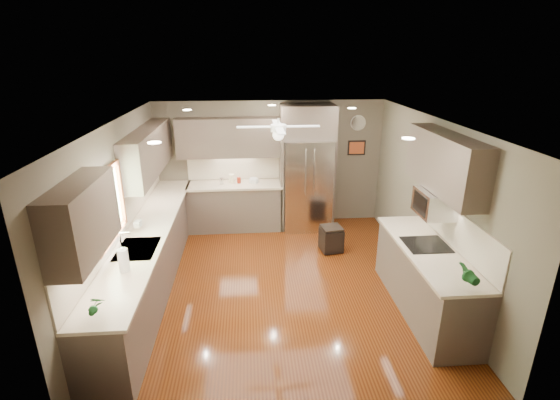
{
  "coord_description": "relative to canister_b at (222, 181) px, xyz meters",
  "views": [
    {
      "loc": [
        -0.43,
        -5.42,
        3.38
      ],
      "look_at": [
        0.05,
        0.6,
        1.16
      ],
      "focal_mm": 26.0,
      "sensor_mm": 36.0,
      "label": 1
    }
  ],
  "objects": [
    {
      "name": "recessed_lights",
      "position": [
        0.93,
        -1.79,
        1.48
      ],
      "size": [
        2.84,
        3.14,
        0.01
      ],
      "color": "white",
      "rests_on": "ceiling"
    },
    {
      "name": "wall_front",
      "position": [
        0.97,
        -4.69,
        0.24
      ],
      "size": [
        4.5,
        0.0,
        4.5
      ],
      "primitive_type": "plane",
      "rotation": [
        -1.57,
        0.0,
        0.0
      ],
      "color": "#605849",
      "rests_on": "ground"
    },
    {
      "name": "right_run",
      "position": [
        2.9,
        -2.98,
        -0.53
      ],
      "size": [
        0.7,
        2.2,
        1.45
      ],
      "color": "brown",
      "rests_on": "ground"
    },
    {
      "name": "refrigerator",
      "position": [
        1.67,
        -0.03,
        0.18
      ],
      "size": [
        1.06,
        0.75,
        2.45
      ],
      "color": "silver",
      "rests_on": "ground"
    },
    {
      "name": "ceiling_fan",
      "position": [
        0.97,
        -1.89,
        1.32
      ],
      "size": [
        1.18,
        1.18,
        0.32
      ],
      "color": "white",
      "rests_on": "ceiling"
    },
    {
      "name": "canister_b",
      "position": [
        0.0,
        0.0,
        0.0
      ],
      "size": [
        0.09,
        0.09,
        0.13
      ],
      "primitive_type": "cylinder",
      "rotation": [
        0.0,
        0.0,
        -0.08
      ],
      "color": "silver",
      "rests_on": "back_run"
    },
    {
      "name": "wall_right",
      "position": [
        3.22,
        -2.19,
        0.24
      ],
      "size": [
        0.0,
        5.0,
        5.0
      ],
      "primitive_type": "plane",
      "rotation": [
        1.57,
        0.0,
        -1.57
      ],
      "color": "#605849",
      "rests_on": "ground"
    },
    {
      "name": "paper_towel",
      "position": [
        -0.95,
        -3.27,
        0.07
      ],
      "size": [
        0.12,
        0.12,
        0.31
      ],
      "color": "white",
      "rests_on": "left_run"
    },
    {
      "name": "wall_clock",
      "position": [
        2.72,
        0.3,
        1.04
      ],
      "size": [
        0.3,
        0.03,
        0.3
      ],
      "color": "white",
      "rests_on": "wall_back"
    },
    {
      "name": "soap_bottle",
      "position": [
        -1.09,
        -2.05,
        0.03
      ],
      "size": [
        0.09,
        0.1,
        0.19
      ],
      "primitive_type": "imported",
      "rotation": [
        0.0,
        0.0,
        -0.1
      ],
      "color": "white",
      "rests_on": "left_run"
    },
    {
      "name": "floor",
      "position": [
        0.97,
        -2.19,
        -1.01
      ],
      "size": [
        5.0,
        5.0,
        0.0
      ],
      "primitive_type": "plane",
      "color": "#431A09",
      "rests_on": "ground"
    },
    {
      "name": "bowl",
      "position": [
        0.63,
        0.02,
        -0.05
      ],
      "size": [
        0.23,
        0.23,
        0.05
      ],
      "primitive_type": "imported",
      "rotation": [
        0.0,
        0.0,
        -0.19
      ],
      "color": "beige",
      "rests_on": "back_run"
    },
    {
      "name": "potted_plant_right",
      "position": [
        2.88,
        -3.93,
        0.1
      ],
      "size": [
        0.2,
        0.17,
        0.33
      ],
      "primitive_type": "imported",
      "rotation": [
        0.0,
        0.0,
        0.16
      ],
      "color": "#185420",
      "rests_on": "right_run"
    },
    {
      "name": "uppers",
      "position": [
        0.23,
        -1.48,
        0.86
      ],
      "size": [
        4.5,
        4.7,
        0.95
      ],
      "color": "brown",
      "rests_on": "wall_left"
    },
    {
      "name": "canister_c",
      "position": [
        0.19,
        0.06,
        0.02
      ],
      "size": [
        0.11,
        0.11,
        0.18
      ],
      "primitive_type": "cylinder",
      "rotation": [
        0.0,
        0.0,
        -0.03
      ],
      "color": "beige",
      "rests_on": "back_run"
    },
    {
      "name": "canister_d",
      "position": [
        0.34,
        0.04,
        -0.01
      ],
      "size": [
        0.1,
        0.1,
        0.11
      ],
      "primitive_type": "cylinder",
      "rotation": [
        0.0,
        0.0,
        -0.41
      ],
      "color": "maroon",
      "rests_on": "back_run"
    },
    {
      "name": "window",
      "position": [
        -1.25,
        -2.69,
        0.54
      ],
      "size": [
        0.05,
        1.12,
        0.92
      ],
      "color": "#BFF2B2",
      "rests_on": "wall_left"
    },
    {
      "name": "sink",
      "position": [
        -0.96,
        -2.69,
        -0.1
      ],
      "size": [
        0.5,
        0.7,
        0.32
      ],
      "color": "silver",
      "rests_on": "left_run"
    },
    {
      "name": "left_run",
      "position": [
        -0.98,
        -2.04,
        -0.53
      ],
      "size": [
        0.65,
        4.7,
        1.45
      ],
      "color": "brown",
      "rests_on": "ground"
    },
    {
      "name": "potted_plant_left",
      "position": [
        -0.99,
        -4.16,
        0.07
      ],
      "size": [
        0.15,
        0.11,
        0.27
      ],
      "primitive_type": "imported",
      "rotation": [
        0.0,
        0.0,
        0.06
      ],
      "color": "#185420",
      "rests_on": "left_run"
    },
    {
      "name": "wall_back",
      "position": [
        0.97,
        0.31,
        0.24
      ],
      "size": [
        4.5,
        0.0,
        4.5
      ],
      "primitive_type": "plane",
      "rotation": [
        1.57,
        0.0,
        0.0
      ],
      "color": "#605849",
      "rests_on": "ground"
    },
    {
      "name": "back_run",
      "position": [
        0.25,
        0.02,
        -0.53
      ],
      "size": [
        1.85,
        0.65,
        1.45
      ],
      "color": "brown",
      "rests_on": "ground"
    },
    {
      "name": "framed_print",
      "position": [
        2.72,
        0.29,
        0.54
      ],
      "size": [
        0.36,
        0.03,
        0.3
      ],
      "color": "black",
      "rests_on": "wall_back"
    },
    {
      "name": "wall_left",
      "position": [
        -1.28,
        -2.19,
        0.24
      ],
      "size": [
        0.0,
        5.0,
        5.0
      ],
      "primitive_type": "plane",
      "rotation": [
        1.57,
        0.0,
        1.57
      ],
      "color": "#605849",
      "rests_on": "ground"
    },
    {
      "name": "stool",
      "position": [
        1.97,
        -1.16,
        -0.77
      ],
      "size": [
        0.41,
        0.41,
        0.45
      ],
      "color": "black",
      "rests_on": "ground"
    },
    {
      "name": "microwave",
      "position": [
        3.0,
        -2.74,
        0.47
      ],
      "size": [
        0.43,
        0.55,
        0.34
      ],
      "color": "silver",
      "rests_on": "wall_right"
    },
    {
      "name": "ceiling",
      "position": [
        0.97,
        -2.19,
        1.49
      ],
      "size": [
        5.0,
        5.0,
        0.0
      ],
      "primitive_type": "plane",
      "rotation": [
        3.14,
        0.0,
        0.0
      ],
      "color": "white",
      "rests_on": "ground"
    }
  ]
}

